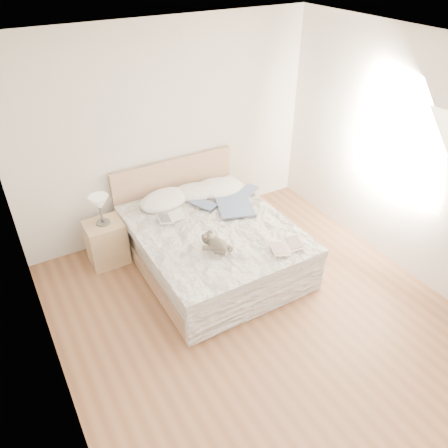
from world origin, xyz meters
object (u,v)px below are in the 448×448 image
(table_lamp, at_px, (100,204))
(photo_book, at_px, (171,217))
(childrens_book, at_px, (287,246))
(bed, at_px, (210,242))
(teddy_bear, at_px, (218,250))
(nightstand, at_px, (107,242))

(table_lamp, bearing_deg, photo_book, -29.01)
(childrens_book, bearing_deg, photo_book, 143.22)
(bed, relative_size, teddy_bear, 6.77)
(bed, distance_m, teddy_bear, 0.70)
(bed, distance_m, photo_book, 0.57)
(childrens_book, bearing_deg, table_lamp, 152.15)
(table_lamp, relative_size, teddy_bear, 1.17)
(photo_book, bearing_deg, table_lamp, 160.87)
(childrens_book, bearing_deg, teddy_bear, 173.20)
(photo_book, height_order, childrens_book, same)
(teddy_bear, bearing_deg, table_lamp, 102.35)
(nightstand, xyz_separation_m, childrens_book, (1.56, -1.54, 0.35))
(teddy_bear, bearing_deg, nightstand, 102.70)
(table_lamp, bearing_deg, childrens_book, -44.82)
(nightstand, relative_size, table_lamp, 1.51)
(nightstand, distance_m, photo_book, 0.89)
(nightstand, height_order, photo_book, photo_book)
(bed, bearing_deg, childrens_book, -61.28)
(table_lamp, bearing_deg, nightstand, -117.67)
(table_lamp, relative_size, photo_book, 1.11)
(nightstand, distance_m, childrens_book, 2.22)
(nightstand, relative_size, childrens_book, 1.42)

